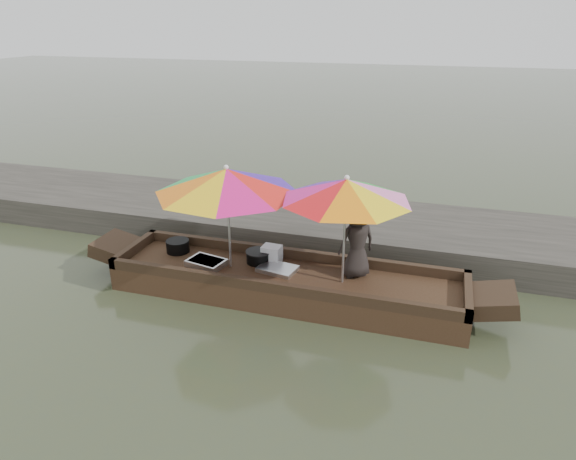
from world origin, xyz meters
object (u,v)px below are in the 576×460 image
(supply_bag, at_px, (272,254))
(tray_crayfish, at_px, (206,263))
(cooking_pot, at_px, (178,246))
(umbrella_bow, at_px, (229,218))
(boat_hull, at_px, (286,285))
(tray_scallop, at_px, (277,269))
(umbrella_stern, at_px, (344,231))
(charcoal_grill, at_px, (258,257))
(vendor, at_px, (357,241))

(supply_bag, bearing_deg, tray_crayfish, -156.00)
(cooking_pot, distance_m, umbrella_bow, 1.23)
(cooking_pot, bearing_deg, boat_hull, -7.39)
(supply_bag, bearing_deg, boat_hull, -44.77)
(boat_hull, height_order, tray_crayfish, tray_crayfish)
(cooking_pot, distance_m, tray_crayfish, 0.72)
(tray_scallop, bearing_deg, umbrella_stern, -4.04)
(cooking_pot, height_order, umbrella_bow, umbrella_bow)
(charcoal_grill, bearing_deg, umbrella_stern, -10.68)
(vendor, relative_size, umbrella_stern, 0.61)
(tray_scallop, distance_m, supply_bag, 0.32)
(boat_hull, bearing_deg, umbrella_stern, 0.00)
(vendor, distance_m, umbrella_bow, 1.85)
(umbrella_bow, bearing_deg, cooking_pot, 166.46)
(tray_scallop, height_order, supply_bag, supply_bag)
(boat_hull, relative_size, cooking_pot, 14.09)
(boat_hull, xyz_separation_m, tray_crayfish, (-1.22, -0.08, 0.22))
(supply_bag, xyz_separation_m, umbrella_stern, (1.15, -0.32, 0.65))
(boat_hull, height_order, tray_scallop, tray_scallop)
(charcoal_grill, height_order, umbrella_stern, umbrella_stern)
(boat_hull, distance_m, supply_bag, 0.55)
(tray_crayfish, height_order, tray_scallop, tray_crayfish)
(tray_scallop, bearing_deg, boat_hull, -24.44)
(boat_hull, relative_size, charcoal_grill, 14.18)
(tray_scallop, xyz_separation_m, umbrella_bow, (-0.71, -0.07, 0.74))
(umbrella_stern, bearing_deg, boat_hull, 180.00)
(boat_hull, bearing_deg, tray_crayfish, -176.31)
(tray_crayfish, height_order, umbrella_stern, umbrella_stern)
(cooking_pot, bearing_deg, umbrella_stern, -5.14)
(charcoal_grill, bearing_deg, cooking_pot, -179.53)
(umbrella_stern, bearing_deg, vendor, 61.73)
(cooking_pot, relative_size, charcoal_grill, 1.01)
(supply_bag, bearing_deg, tray_scallop, -55.73)
(cooking_pot, distance_m, charcoal_grill, 1.35)
(umbrella_stern, bearing_deg, tray_scallop, 175.96)
(vendor, bearing_deg, tray_crayfish, -26.18)
(supply_bag, distance_m, umbrella_stern, 1.35)
(boat_hull, distance_m, tray_scallop, 0.26)
(tray_crayfish, bearing_deg, boat_hull, 3.69)
(boat_hull, xyz_separation_m, cooking_pot, (-1.86, 0.24, 0.27))
(boat_hull, relative_size, umbrella_stern, 2.91)
(vendor, bearing_deg, boat_hull, -19.95)
(tray_scallop, height_order, umbrella_bow, umbrella_bow)
(umbrella_stern, bearing_deg, cooking_pot, 174.86)
(tray_crayfish, distance_m, tray_scallop, 1.08)
(cooking_pot, bearing_deg, vendor, 0.33)
(boat_hull, bearing_deg, cooking_pot, 172.61)
(umbrella_stern, bearing_deg, charcoal_grill, 169.32)
(tray_scallop, distance_m, umbrella_bow, 1.03)
(tray_scallop, distance_m, vendor, 1.24)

